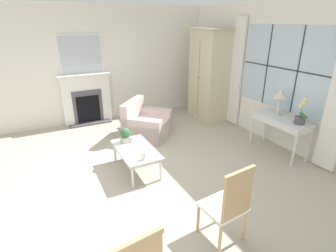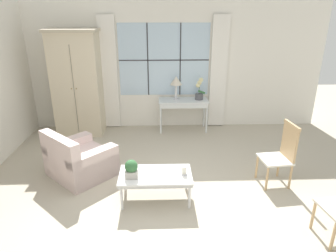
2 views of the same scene
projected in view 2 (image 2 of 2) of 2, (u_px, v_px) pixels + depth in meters
ground_plane at (169, 198)px, 4.44m from camera, size 14.00×14.00×0.00m
wall_back_windowed at (164, 67)px, 6.75m from camera, size 7.20×0.14×2.80m
armoire at (78, 83)px, 6.43m from camera, size 1.06×0.69×2.26m
console_table at (183, 104)px, 6.74m from camera, size 1.11×0.47×0.72m
table_lamp at (176, 82)px, 6.62m from camera, size 0.26×0.26×0.52m
potted_orchid at (199, 91)px, 6.68m from camera, size 0.23×0.18×0.49m
armchair_upholstered at (79, 161)px, 4.97m from camera, size 1.27×1.27×0.80m
side_chair_wooden at (282, 151)px, 4.65m from camera, size 0.48×0.48×1.01m
coffee_table at (155, 177)px, 4.30m from camera, size 1.04×0.58×0.42m
potted_plant_small at (131, 169)px, 4.17m from camera, size 0.18×0.18×0.26m
pillar_candle at (184, 170)px, 4.26m from camera, size 0.10×0.10×0.14m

